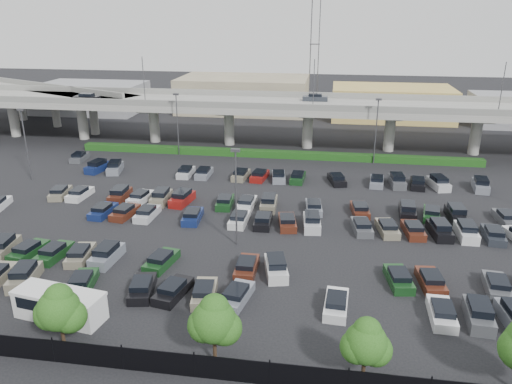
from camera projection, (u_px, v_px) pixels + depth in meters
The scene contains 11 objects.
ground at pixel (249, 215), 59.34m from camera, with size 280.00×280.00×0.00m, color black.
overpass at pixel (278, 108), 86.65m from camera, with size 150.00×13.00×15.80m.
on_ramp at pixel (38, 91), 104.37m from camera, with size 50.93×30.13×8.80m.
hedge at pixel (274, 154), 82.34m from camera, with size 66.00×1.60×1.10m, color #194113.
fence at pixel (179, 364), 33.05m from camera, with size 70.00×0.10×2.00m.
tree_row at pixel (194, 319), 33.41m from camera, with size 65.07×3.66×5.94m.
shuttle_bus at pixel (60, 304), 39.17m from camera, with size 7.59×3.65×2.34m.
parked_cars at pixel (257, 223), 55.62m from camera, with size 63.26×41.62×1.67m.
light_poles at pixel (218, 159), 59.63m from camera, with size 66.90×48.38×10.30m.
distant_buildings at pixel (347, 99), 113.62m from camera, with size 138.00×24.00×9.00m.
comm_tower at pixel (315, 42), 122.04m from camera, with size 2.40×2.40×30.00m.
Camera 1 is at (9.12, -54.00, 23.03)m, focal length 35.00 mm.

